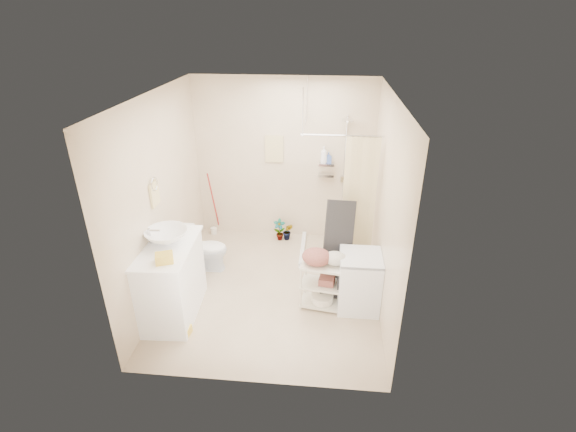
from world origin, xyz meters
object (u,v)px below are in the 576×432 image
vanity (171,280)px  laundry_rack (323,281)px  toilet (205,248)px  washing_machine (359,281)px

vanity → laundry_rack: size_ratio=1.45×
toilet → washing_machine: (2.18, -0.68, 0.05)m
vanity → laundry_rack: bearing=6.9°
toilet → laundry_rack: bearing=-112.3°
toilet → laundry_rack: (1.73, -0.72, 0.05)m
vanity → washing_machine: 2.33m
toilet → laundry_rack: laundry_rack is taller
washing_machine → laundry_rack: laundry_rack is taller
vanity → toilet: vanity is taller
washing_machine → laundry_rack: 0.45m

